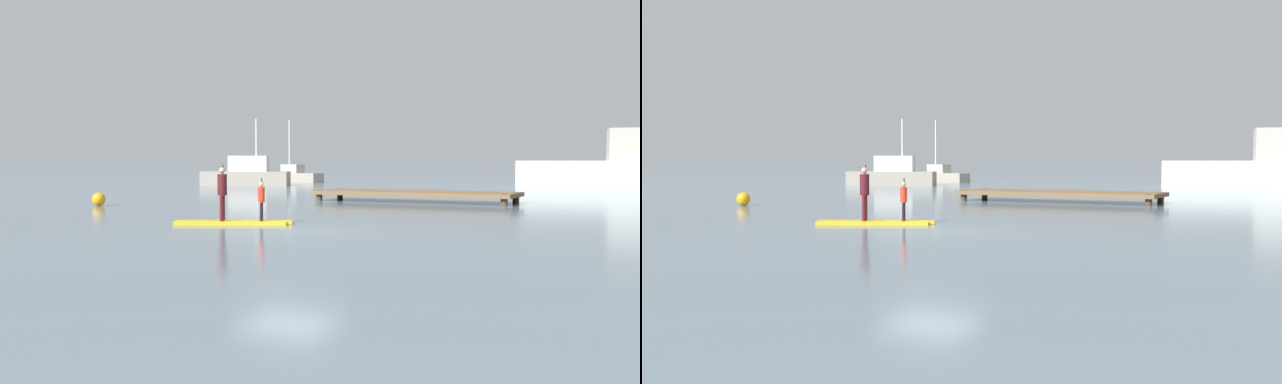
{
  "view_description": "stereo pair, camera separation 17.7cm",
  "coord_description": "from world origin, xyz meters",
  "views": [
    {
      "loc": [
        9.39,
        -16.47,
        1.86
      ],
      "look_at": [
        0.14,
        1.51,
        0.98
      ],
      "focal_mm": 41.0,
      "sensor_mm": 36.0,
      "label": 1
    },
    {
      "loc": [
        9.55,
        -16.38,
        1.86
      ],
      "look_at": [
        0.14,
        1.51,
        0.98
      ],
      "focal_mm": 41.0,
      "sensor_mm": 36.0,
      "label": 2
    }
  ],
  "objects": [
    {
      "name": "motor_boat_small_navy",
      "position": [
        -20.97,
        37.75,
        0.56
      ],
      "size": [
        5.69,
        2.75,
        5.25
      ],
      "color": "#9E9384",
      "rests_on": "ground"
    },
    {
      "name": "mooring_buoy_near",
      "position": [
        -12.2,
        5.79,
        0.27
      ],
      "size": [
        0.54,
        0.54,
        0.54
      ],
      "primitive_type": "sphere",
      "color": "orange",
      "rests_on": "ground"
    },
    {
      "name": "paddler_adult",
      "position": [
        -2.81,
        1.03,
        0.99
      ],
      "size": [
        0.37,
        0.45,
        1.62
      ],
      "color": "#4C1419",
      "rests_on": "paddleboard_near"
    },
    {
      "name": "fishing_boat_white_large",
      "position": [
        5.68,
        35.97,
        1.37
      ],
      "size": [
        14.7,
        6.44,
        12.41
      ],
      "color": "silver",
      "rests_on": "ground"
    },
    {
      "name": "ground_plane",
      "position": [
        0.0,
        0.0,
        0.0
      ],
      "size": [
        240.0,
        240.0,
        0.0
      ],
      "primitive_type": "plane",
      "color": "slate"
    },
    {
      "name": "fishing_boat_green_midground",
      "position": [
        -19.64,
        28.2,
        0.79
      ],
      "size": [
        6.57,
        3.55,
        4.84
      ],
      "color": "#9E9384",
      "rests_on": "ground"
    },
    {
      "name": "floating_dock",
      "position": [
        -1.72,
        14.36,
        0.38
      ],
      "size": [
        9.05,
        2.78,
        0.47
      ],
      "color": "brown",
      "rests_on": "ground"
    },
    {
      "name": "paddleboard_near",
      "position": [
        -2.52,
        1.17,
        0.05
      ],
      "size": [
        3.28,
        2.08,
        0.1
      ],
      "color": "gold",
      "rests_on": "ground"
    },
    {
      "name": "paddler_child_solo",
      "position": [
        -1.8,
        1.56,
        0.73
      ],
      "size": [
        0.27,
        0.36,
        1.24
      ],
      "color": "black",
      "rests_on": "paddleboard_near"
    }
  ]
}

